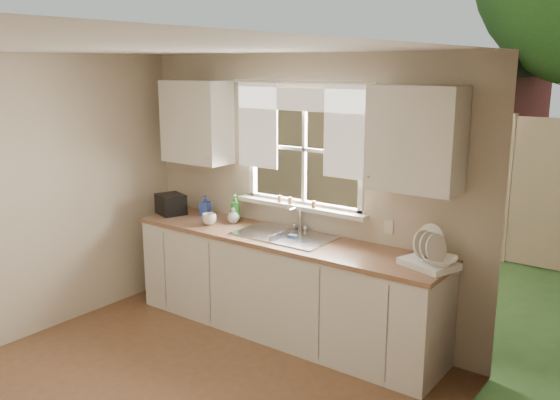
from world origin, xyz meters
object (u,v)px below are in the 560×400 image
Objects in this scene: dish_rack at (429,257)px; soap_bottle_a at (235,208)px; cup at (209,219)px; black_appliance at (171,204)px.

dish_rack reaches higher than soap_bottle_a.
soap_bottle_a reaches higher than cup.
soap_bottle_a reaches higher than black_appliance.
dish_rack reaches higher than black_appliance.
black_appliance is at bearing 170.01° from soap_bottle_a.
dish_rack is at bearing 20.81° from black_appliance.
dish_rack is 2.16m from cup.
cup is at bearing 13.01° from black_appliance.
dish_rack is 1.65× the size of black_appliance.
cup is (-2.16, -0.11, -0.02)m from dish_rack.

